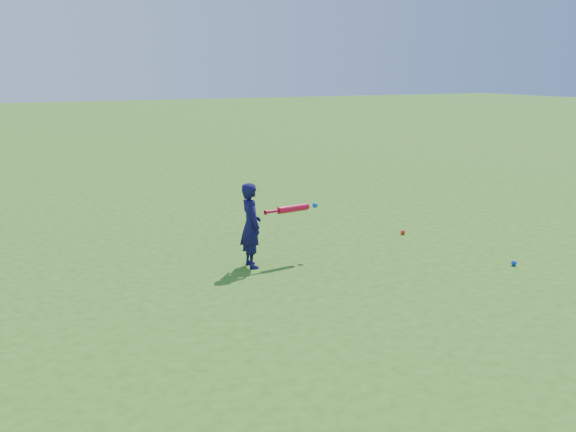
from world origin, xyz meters
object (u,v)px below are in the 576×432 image
at_px(bat_swing, 295,208).
at_px(child, 251,225).
at_px(ground_ball_blue, 514,263).
at_px(ground_ball_red, 403,232).

bearing_deg(bat_swing, child, 175.36).
bearing_deg(ground_ball_blue, bat_swing, 148.26).
distance_m(ground_ball_blue, bat_swing, 2.56).
bearing_deg(bat_swing, ground_ball_red, 3.97).
relative_size(ground_ball_red, bat_swing, 0.09).
height_order(ground_ball_red, ground_ball_blue, same).
relative_size(child, bat_swing, 1.33).
bearing_deg(ground_ball_blue, child, 154.59).
bearing_deg(ground_ball_red, ground_ball_blue, -80.12).
distance_m(child, ground_ball_red, 2.47).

